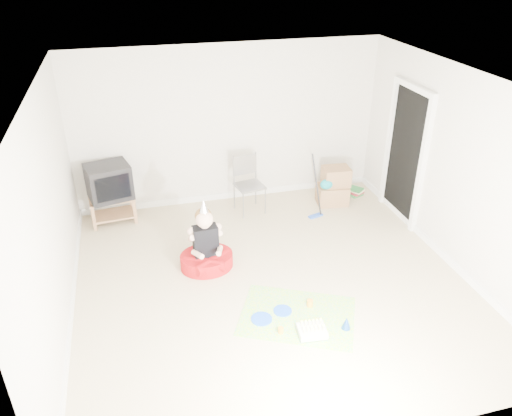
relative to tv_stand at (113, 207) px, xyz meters
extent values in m
plane|color=#CBB891|center=(1.96, -2.16, -0.25)|extent=(5.00, 5.00, 0.00)
cube|color=black|center=(4.44, -0.96, 0.77)|extent=(0.02, 0.90, 2.05)
cube|color=#916641|center=(0.00, 0.00, 0.15)|extent=(0.72, 0.49, 0.03)
cube|color=#916641|center=(0.00, 0.00, -0.13)|extent=(0.72, 0.49, 0.03)
cube|color=#916641|center=(-0.29, -0.21, -0.04)|extent=(0.05, 0.05, 0.42)
cube|color=#916641|center=(0.33, -0.15, -0.04)|extent=(0.05, 0.05, 0.42)
cube|color=#916641|center=(-0.33, 0.15, -0.04)|extent=(0.05, 0.05, 0.42)
cube|color=#916641|center=(0.29, 0.21, -0.04)|extent=(0.05, 0.05, 0.42)
cube|color=black|center=(0.00, 0.00, 0.44)|extent=(0.73, 0.65, 0.54)
cube|color=gray|center=(2.16, -0.23, 0.20)|extent=(0.49, 0.48, 0.03)
cylinder|color=gray|center=(1.97, -0.26, 0.22)|extent=(0.02, 0.02, 0.95)
cylinder|color=gray|center=(2.35, -0.19, 0.22)|extent=(0.02, 0.02, 0.95)
cube|color=#99704A|center=(3.57, -0.30, -0.09)|extent=(0.55, 0.45, 0.33)
cube|color=#99704A|center=(3.63, -0.28, 0.23)|extent=(0.46, 0.38, 0.31)
ellipsoid|color=#0D8494|center=(3.42, -0.40, 0.16)|extent=(0.22, 0.15, 0.17)
cube|color=blue|center=(3.14, -0.68, -0.24)|extent=(0.26, 0.15, 0.03)
cylinder|color=black|center=(3.14, -0.68, 0.25)|extent=(0.12, 0.33, 0.96)
cube|color=#297C38|center=(4.08, -0.09, -0.24)|extent=(0.32, 0.36, 0.03)
cube|color=maroon|center=(4.08, -0.09, -0.21)|extent=(0.32, 0.35, 0.03)
cube|color=beige|center=(4.08, -0.09, -0.17)|extent=(0.32, 0.34, 0.03)
cube|color=#297C38|center=(4.08, -0.09, -0.14)|extent=(0.31, 0.32, 0.03)
cylinder|color=#AA0F13|center=(1.20, -1.61, -0.16)|extent=(0.76, 0.76, 0.20)
cube|color=black|center=(1.20, -1.61, 0.16)|extent=(0.34, 0.20, 0.44)
sphere|color=beige|center=(1.20, -1.61, 0.49)|extent=(0.24, 0.24, 0.23)
cone|color=white|center=(1.20, -1.61, 0.69)|extent=(0.12, 0.12, 0.17)
cube|color=#FA3494|center=(2.07, -2.89, -0.25)|extent=(1.62, 1.46, 0.01)
cube|color=silver|center=(2.13, -3.24, -0.21)|extent=(0.34, 0.28, 0.08)
cube|color=#41B75F|center=(2.13, -3.24, -0.24)|extent=(0.34, 0.28, 0.01)
cylinder|color=beige|center=(2.01, -3.28, -0.13)|extent=(0.01, 0.01, 0.07)
cylinder|color=beige|center=(2.06, -3.28, -0.13)|extent=(0.01, 0.01, 0.07)
cylinder|color=beige|center=(2.10, -3.28, -0.13)|extent=(0.01, 0.01, 0.07)
cylinder|color=beige|center=(2.14, -3.29, -0.13)|extent=(0.01, 0.01, 0.07)
cylinder|color=beige|center=(2.19, -3.29, -0.13)|extent=(0.01, 0.01, 0.07)
cylinder|color=beige|center=(2.23, -3.30, -0.13)|extent=(0.01, 0.01, 0.07)
cylinder|color=beige|center=(2.02, -3.17, -0.13)|extent=(0.01, 0.01, 0.07)
cylinder|color=beige|center=(2.06, -3.18, -0.13)|extent=(0.01, 0.01, 0.07)
cylinder|color=beige|center=(2.11, -3.18, -0.13)|extent=(0.01, 0.01, 0.07)
cylinder|color=beige|center=(2.15, -3.19, -0.13)|extent=(0.01, 0.01, 0.07)
cylinder|color=beige|center=(2.20, -3.19, -0.13)|extent=(0.01, 0.01, 0.07)
cylinder|color=beige|center=(2.24, -3.20, -0.13)|extent=(0.01, 0.01, 0.07)
cylinder|color=blue|center=(1.93, -2.77, -0.24)|extent=(0.31, 0.31, 0.01)
cylinder|color=blue|center=(1.64, -2.85, -0.24)|extent=(0.27, 0.27, 0.01)
cylinder|color=orange|center=(2.28, -2.76, -0.21)|extent=(0.08, 0.08, 0.09)
cylinder|color=orange|center=(1.79, -3.12, -0.21)|extent=(0.09, 0.09, 0.07)
cone|color=#194AB4|center=(2.54, -3.24, -0.17)|extent=(0.15, 0.15, 0.16)
camera|label=1|loc=(0.42, -7.22, 3.71)|focal=35.00mm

